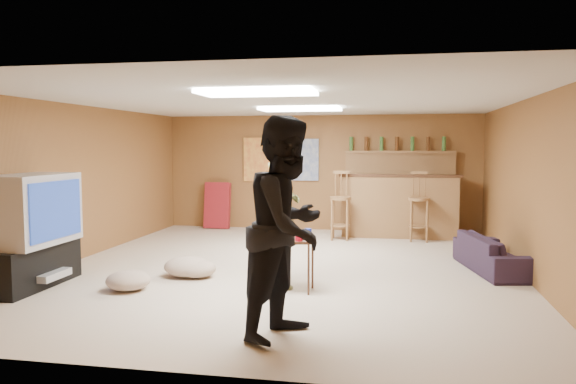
% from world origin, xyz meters
% --- Properties ---
extents(ground, '(7.00, 7.00, 0.00)m').
position_xyz_m(ground, '(0.00, 0.00, 0.00)').
color(ground, '#BDA890').
rests_on(ground, ground).
extents(ceiling, '(6.00, 7.00, 0.02)m').
position_xyz_m(ceiling, '(0.00, 0.00, 2.20)').
color(ceiling, silver).
rests_on(ceiling, ground).
extents(wall_back, '(6.00, 0.02, 2.20)m').
position_xyz_m(wall_back, '(0.00, 3.50, 1.10)').
color(wall_back, brown).
rests_on(wall_back, ground).
extents(wall_front, '(6.00, 0.02, 2.20)m').
position_xyz_m(wall_front, '(0.00, -3.50, 1.10)').
color(wall_front, brown).
rests_on(wall_front, ground).
extents(wall_left, '(0.02, 7.00, 2.20)m').
position_xyz_m(wall_left, '(-3.00, 0.00, 1.10)').
color(wall_left, brown).
rests_on(wall_left, ground).
extents(wall_right, '(0.02, 7.00, 2.20)m').
position_xyz_m(wall_right, '(3.00, 0.00, 1.10)').
color(wall_right, brown).
rests_on(wall_right, ground).
extents(tv_stand, '(0.55, 1.30, 0.50)m').
position_xyz_m(tv_stand, '(-2.72, -1.50, 0.25)').
color(tv_stand, black).
rests_on(tv_stand, ground).
extents(dvd_box, '(0.35, 0.50, 0.08)m').
position_xyz_m(dvd_box, '(-2.50, -1.50, 0.15)').
color(dvd_box, '#B2B2B7').
rests_on(dvd_box, tv_stand).
extents(tv_body, '(0.60, 1.10, 0.80)m').
position_xyz_m(tv_body, '(-2.65, -1.50, 0.90)').
color(tv_body, '#B2B2B7').
rests_on(tv_body, tv_stand).
extents(tv_screen, '(0.02, 0.95, 0.65)m').
position_xyz_m(tv_screen, '(-2.34, -1.50, 0.90)').
color(tv_screen, navy).
rests_on(tv_screen, tv_body).
extents(bar_counter, '(2.00, 0.60, 1.10)m').
position_xyz_m(bar_counter, '(1.50, 2.95, 0.55)').
color(bar_counter, brown).
rests_on(bar_counter, ground).
extents(bar_lip, '(2.10, 0.12, 0.05)m').
position_xyz_m(bar_lip, '(1.50, 2.70, 1.10)').
color(bar_lip, '#3B2112').
rests_on(bar_lip, bar_counter).
extents(bar_shelf, '(2.00, 0.18, 0.05)m').
position_xyz_m(bar_shelf, '(1.50, 3.40, 1.50)').
color(bar_shelf, brown).
rests_on(bar_shelf, bar_backing).
extents(bar_backing, '(2.00, 0.14, 0.60)m').
position_xyz_m(bar_backing, '(1.50, 3.42, 1.20)').
color(bar_backing, brown).
rests_on(bar_backing, bar_counter).
extents(poster_left, '(0.60, 0.03, 0.85)m').
position_xyz_m(poster_left, '(-1.20, 3.46, 1.35)').
color(poster_left, '#BF3F26').
rests_on(poster_left, wall_back).
extents(poster_right, '(0.55, 0.03, 0.80)m').
position_xyz_m(poster_right, '(-0.30, 3.46, 1.35)').
color(poster_right, '#334C99').
rests_on(poster_right, wall_back).
extents(folding_chair_stack, '(0.50, 0.26, 0.91)m').
position_xyz_m(folding_chair_stack, '(-2.00, 3.30, 0.45)').
color(folding_chair_stack, maroon).
rests_on(folding_chair_stack, ground).
extents(ceiling_panel_front, '(1.20, 0.60, 0.04)m').
position_xyz_m(ceiling_panel_front, '(0.00, -1.50, 2.17)').
color(ceiling_panel_front, white).
rests_on(ceiling_panel_front, ceiling).
extents(ceiling_panel_back, '(1.20, 0.60, 0.04)m').
position_xyz_m(ceiling_panel_back, '(0.00, 1.20, 2.17)').
color(ceiling_panel_back, white).
rests_on(ceiling_panel_back, ceiling).
extents(person_olive, '(0.63, 0.76, 1.80)m').
position_xyz_m(person_olive, '(0.13, -0.92, 0.90)').
color(person_olive, brown).
rests_on(person_olive, ground).
extents(person_black, '(0.99, 1.11, 1.87)m').
position_xyz_m(person_black, '(0.53, -2.57, 0.94)').
color(person_black, black).
rests_on(person_black, ground).
extents(sofa, '(0.91, 1.67, 0.46)m').
position_xyz_m(sofa, '(2.70, 0.36, 0.23)').
color(sofa, black).
rests_on(sofa, ground).
extents(tray_table, '(0.51, 0.44, 0.58)m').
position_xyz_m(tray_table, '(0.30, -1.11, 0.29)').
color(tray_table, '#3B2112').
rests_on(tray_table, ground).
extents(cup_red_near, '(0.11, 0.11, 0.12)m').
position_xyz_m(cup_red_near, '(0.19, -1.06, 0.64)').
color(cup_red_near, '#B20B1D').
rests_on(cup_red_near, tray_table).
extents(cup_red_far, '(0.10, 0.10, 0.12)m').
position_xyz_m(cup_red_far, '(0.39, -1.22, 0.64)').
color(cup_red_far, '#B20B1D').
rests_on(cup_red_far, tray_table).
extents(cup_blue, '(0.09, 0.09, 0.11)m').
position_xyz_m(cup_blue, '(0.46, -1.03, 0.64)').
color(cup_blue, '#152197').
rests_on(cup_blue, tray_table).
extents(bar_stool_left, '(0.39, 0.39, 1.18)m').
position_xyz_m(bar_stool_left, '(0.50, 2.40, 0.59)').
color(bar_stool_left, brown).
rests_on(bar_stool_left, ground).
extents(bar_stool_right, '(0.47, 0.47, 1.14)m').
position_xyz_m(bar_stool_right, '(1.82, 2.51, 0.57)').
color(bar_stool_right, brown).
rests_on(bar_stool_right, ground).
extents(cushion_near_tv, '(0.58, 0.58, 0.25)m').
position_xyz_m(cushion_near_tv, '(-1.12, -0.67, 0.12)').
color(cushion_near_tv, gray).
rests_on(cushion_near_tv, ground).
extents(cushion_mid, '(0.54, 0.54, 0.21)m').
position_xyz_m(cushion_mid, '(-0.98, -0.69, 0.11)').
color(cushion_mid, gray).
rests_on(cushion_mid, ground).
extents(cushion_far, '(0.61, 0.61, 0.22)m').
position_xyz_m(cushion_far, '(-1.52, -1.43, 0.11)').
color(cushion_far, gray).
rests_on(cushion_far, ground).
extents(bottle_row, '(1.76, 0.08, 0.26)m').
position_xyz_m(bottle_row, '(1.44, 3.38, 1.65)').
color(bottle_row, '#3F7233').
rests_on(bottle_row, bar_shelf).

